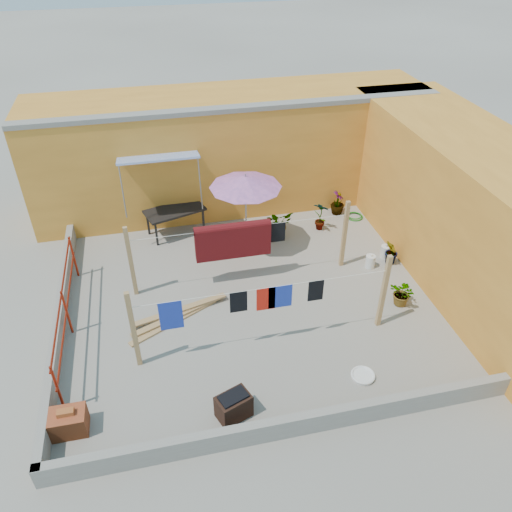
# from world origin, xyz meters

# --- Properties ---
(ground) EXTENTS (80.00, 80.00, 0.00)m
(ground) POSITION_xyz_m (0.00, 0.00, 0.00)
(ground) COLOR #9E998E
(ground) RESTS_ON ground
(wall_back) EXTENTS (11.00, 3.27, 3.21)m
(wall_back) POSITION_xyz_m (0.50, 4.69, 1.61)
(wall_back) COLOR orange
(wall_back) RESTS_ON ground
(wall_right) EXTENTS (2.40, 9.00, 3.20)m
(wall_right) POSITION_xyz_m (5.20, 0.00, 1.60)
(wall_right) COLOR orange
(wall_right) RESTS_ON ground
(parapet_front) EXTENTS (8.30, 0.16, 0.44)m
(parapet_front) POSITION_xyz_m (0.00, -3.58, 0.22)
(parapet_front) COLOR gray
(parapet_front) RESTS_ON ground
(parapet_left) EXTENTS (0.16, 7.30, 0.44)m
(parapet_left) POSITION_xyz_m (-4.08, 0.00, 0.22)
(parapet_left) COLOR gray
(parapet_left) RESTS_ON ground
(red_railing) EXTENTS (0.05, 4.20, 1.10)m
(red_railing) POSITION_xyz_m (-3.85, -0.20, 0.72)
(red_railing) COLOR maroon
(red_railing) RESTS_ON ground
(clothesline_rig) EXTENTS (5.09, 2.35, 1.80)m
(clothesline_rig) POSITION_xyz_m (-0.17, 0.52, 1.08)
(clothesline_rig) COLOR tan
(clothesline_rig) RESTS_ON ground
(patio_umbrella) EXTENTS (1.98, 1.98, 2.12)m
(patio_umbrella) POSITION_xyz_m (0.36, 2.05, 1.91)
(patio_umbrella) COLOR gray
(patio_umbrella) RESTS_ON ground
(outdoor_table) EXTENTS (1.70, 1.20, 0.72)m
(outdoor_table) POSITION_xyz_m (-1.34, 3.20, 0.65)
(outdoor_table) COLOR black
(outdoor_table) RESTS_ON ground
(brick_stack) EXTENTS (0.61, 0.44, 0.53)m
(brick_stack) POSITION_xyz_m (-3.70, -2.68, 0.23)
(brick_stack) COLOR #A44C25
(brick_stack) RESTS_ON ground
(lumber_pile) EXTENTS (2.19, 1.18, 0.14)m
(lumber_pile) POSITION_xyz_m (-1.66, -0.25, 0.07)
(lumber_pile) COLOR tan
(lumber_pile) RESTS_ON ground
(brazier) EXTENTS (0.68, 0.57, 0.52)m
(brazier) POSITION_xyz_m (-0.93, -3.00, 0.25)
(brazier) COLOR black
(brazier) RESTS_ON ground
(white_basin) EXTENTS (0.47, 0.47, 0.08)m
(white_basin) POSITION_xyz_m (1.62, -2.69, 0.04)
(white_basin) COLOR silver
(white_basin) RESTS_ON ground
(water_jug_a) EXTENTS (0.24, 0.24, 0.38)m
(water_jug_a) POSITION_xyz_m (3.16, 0.56, 0.17)
(water_jug_a) COLOR silver
(water_jug_a) RESTS_ON ground
(water_jug_b) EXTENTS (0.24, 0.24, 0.38)m
(water_jug_b) POSITION_xyz_m (3.70, 0.87, 0.17)
(water_jug_b) COLOR silver
(water_jug_b) RESTS_ON ground
(green_hose) EXTENTS (0.48, 0.48, 0.07)m
(green_hose) POSITION_xyz_m (3.70, 2.88, 0.03)
(green_hose) COLOR #1B6D18
(green_hose) RESTS_ON ground
(plant_back_a) EXTENTS (0.88, 0.83, 0.77)m
(plant_back_a) POSITION_xyz_m (1.30, 2.39, 0.39)
(plant_back_a) COLOR #1A5D1B
(plant_back_a) RESTS_ON ground
(plant_back_b) EXTENTS (0.48, 0.48, 0.70)m
(plant_back_b) POSITION_xyz_m (3.27, 3.20, 0.35)
(plant_back_b) COLOR #1A5D1B
(plant_back_b) RESTS_ON ground
(plant_right_a) EXTENTS (0.53, 0.54, 0.86)m
(plant_right_a) POSITION_xyz_m (2.53, 2.50, 0.43)
(plant_right_a) COLOR #1A5D1B
(plant_right_a) RESTS_ON ground
(plant_right_b) EXTENTS (0.43, 0.47, 0.70)m
(plant_right_b) POSITION_xyz_m (3.70, 0.56, 0.35)
(plant_right_b) COLOR #1A5D1B
(plant_right_b) RESTS_ON ground
(plant_right_c) EXTENTS (0.71, 0.73, 0.62)m
(plant_right_c) POSITION_xyz_m (3.28, -0.91, 0.31)
(plant_right_c) COLOR #1A5D1B
(plant_right_c) RESTS_ON ground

